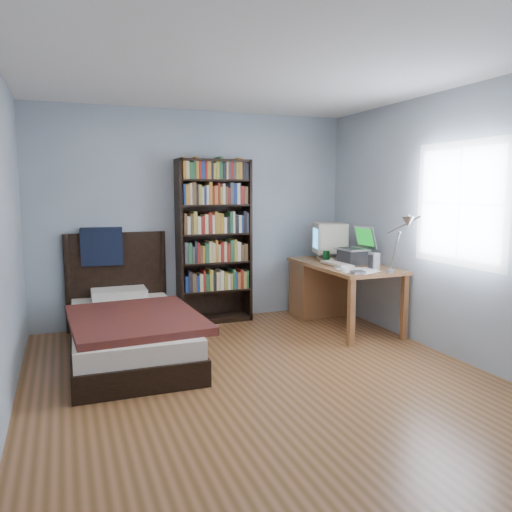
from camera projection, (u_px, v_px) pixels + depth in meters
name	position (u px, v px, depth m)	size (l,w,h in m)	color
room	(265.00, 230.00, 4.03)	(4.20, 4.24, 2.50)	brown
desk	(326.00, 285.00, 6.16)	(0.75, 1.50, 0.73)	brown
crt_monitor	(329.00, 238.00, 6.13)	(0.48, 0.44, 0.45)	beige
laptop	(354.00, 254.00, 5.72)	(0.36, 0.37, 0.43)	#2D2D30
desk_lamp	(405.00, 228.00, 4.67)	(0.23, 0.52, 0.61)	#99999E
keyboard	(337.00, 264.00, 5.63)	(0.17, 0.45, 0.03)	beige
speaker	(374.00, 261.00, 5.34)	(0.09, 0.09, 0.18)	gray
soda_can	(326.00, 256.00, 5.93)	(0.07, 0.07, 0.13)	#083A07
mouse	(330.00, 260.00, 5.96)	(0.07, 0.11, 0.04)	silver
phone_silver	(339.00, 267.00, 5.41)	(0.05, 0.10, 0.02)	silver
phone_grey	(342.00, 270.00, 5.25)	(0.04, 0.08, 0.02)	gray
external_drive	(358.00, 273.00, 5.06)	(0.13, 0.13, 0.03)	gray
bookshelf	(214.00, 241.00, 5.91)	(0.87, 0.30, 1.93)	black
bed	(128.00, 327.00, 4.86)	(1.19, 2.15, 1.16)	black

